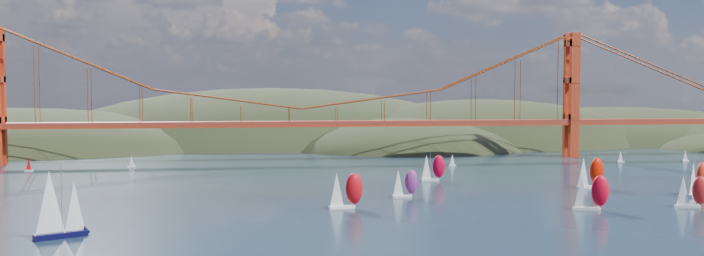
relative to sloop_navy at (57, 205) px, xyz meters
name	(u,v)px	position (x,y,z in m)	size (l,w,h in m)	color
headlands	(368,164)	(103.50, 243.08, -19.17)	(725.00, 225.00, 96.00)	black
bridge	(297,84)	(56.80, 144.79, 25.52)	(552.00, 12.00, 55.00)	maroon
sloop_navy	(57,205)	(0.00, 0.00, 0.00)	(10.43, 8.46, 15.20)	black
racer_0	(345,190)	(61.56, 25.98, -1.93)	(8.99, 4.45, 10.12)	white
racer_1	(590,191)	(121.38, 15.38, -2.03)	(8.85, 5.05, 9.91)	silver
racer_2	(691,191)	(148.16, 14.83, -2.37)	(8.19, 4.52, 9.18)	silver
racer_3	(590,172)	(139.71, 51.31, -1.76)	(9.30, 4.48, 10.48)	white
racer_4	(698,178)	(161.94, 32.21, -1.58)	(9.64, 7.21, 10.87)	white
racer_5	(432,167)	(96.77, 74.39, -2.19)	(8.46, 3.85, 9.57)	silver
racer_rwb	(405,183)	(80.21, 41.48, -2.62)	(7.69, 3.72, 8.66)	silver
distant_boat_2	(29,165)	(-43.09, 121.47, -4.30)	(3.00, 2.00, 4.70)	silver
distant_boat_3	(132,161)	(-7.81, 128.75, -4.30)	(3.00, 2.00, 4.70)	silver
distant_boat_4	(621,156)	(188.74, 120.41, -4.30)	(3.00, 2.00, 4.70)	silver
distant_boat_5	(685,156)	(217.06, 119.33, -4.30)	(3.00, 2.00, 4.70)	silver
distant_boat_8	(452,160)	(115.74, 115.97, -4.30)	(3.00, 2.00, 4.70)	silver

